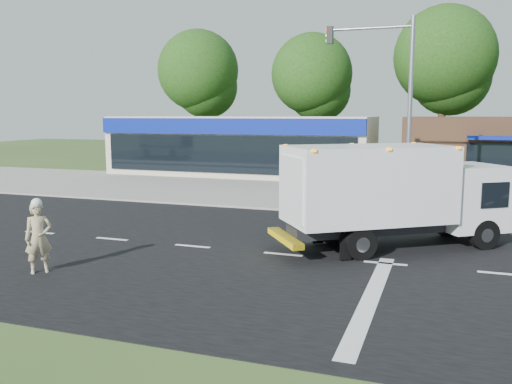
# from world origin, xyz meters

# --- Properties ---
(ground) EXTENTS (120.00, 120.00, 0.00)m
(ground) POSITION_xyz_m (0.00, 0.00, 0.00)
(ground) COLOR #385123
(ground) RESTS_ON ground
(road_asphalt) EXTENTS (60.00, 14.00, 0.02)m
(road_asphalt) POSITION_xyz_m (0.00, 0.00, 0.00)
(road_asphalt) COLOR black
(road_asphalt) RESTS_ON ground
(sidewalk) EXTENTS (60.00, 2.40, 0.12)m
(sidewalk) POSITION_xyz_m (0.00, 8.20, 0.06)
(sidewalk) COLOR gray
(sidewalk) RESTS_ON ground
(parking_apron) EXTENTS (60.00, 9.00, 0.02)m
(parking_apron) POSITION_xyz_m (0.00, 14.00, 0.01)
(parking_apron) COLOR gray
(parking_apron) RESTS_ON ground
(lane_markings) EXTENTS (55.20, 7.00, 0.01)m
(lane_markings) POSITION_xyz_m (1.35, -1.35, 0.02)
(lane_markings) COLOR silver
(lane_markings) RESTS_ON road_asphalt
(ems_box_truck) EXTENTS (7.27, 6.05, 3.24)m
(ems_box_truck) POSITION_xyz_m (2.92, 1.87, 1.87)
(ems_box_truck) COLOR black
(ems_box_truck) RESTS_ON ground
(emergency_worker) EXTENTS (0.81, 0.82, 2.01)m
(emergency_worker) POSITION_xyz_m (-5.55, -3.93, 0.98)
(emergency_worker) COLOR tan
(emergency_worker) RESTS_ON ground
(retail_strip_mall) EXTENTS (18.00, 6.20, 4.00)m
(retail_strip_mall) POSITION_xyz_m (-9.00, 19.93, 2.01)
(retail_strip_mall) COLOR beige
(retail_strip_mall) RESTS_ON ground
(brown_storefront) EXTENTS (10.00, 6.70, 4.00)m
(brown_storefront) POSITION_xyz_m (7.00, 19.98, 2.00)
(brown_storefront) COLOR #382316
(brown_storefront) RESTS_ON ground
(traffic_signal_pole) EXTENTS (3.51, 0.25, 8.00)m
(traffic_signal_pole) POSITION_xyz_m (2.35, 7.60, 4.92)
(traffic_signal_pole) COLOR gray
(traffic_signal_pole) RESTS_ON ground
(background_trees) EXTENTS (36.77, 7.39, 12.10)m
(background_trees) POSITION_xyz_m (-0.85, 28.16, 7.38)
(background_trees) COLOR #332114
(background_trees) RESTS_ON ground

